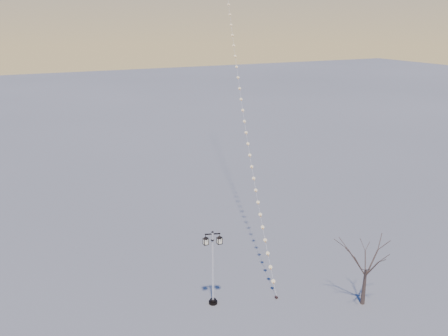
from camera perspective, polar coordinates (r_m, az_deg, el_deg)
ground at (r=29.81m, az=4.52°, el=-18.44°), size 300.00×300.00×0.00m
street_lamp at (r=30.06m, az=-1.38°, el=-11.62°), size 1.26×0.71×5.13m
bare_tree at (r=31.22m, az=16.97°, el=-10.69°), size 2.71×2.71×4.50m
kite_train at (r=43.72m, az=1.85°, el=13.89°), size 11.43×32.73×29.58m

